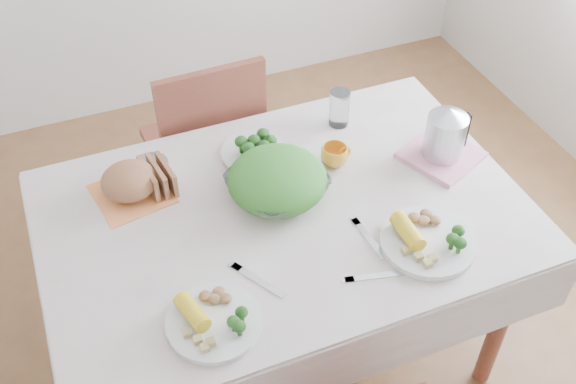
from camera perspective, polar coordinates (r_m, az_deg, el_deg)
name	(u,v)px	position (r m, az deg, el deg)	size (l,w,h in m)	color
floor	(285,348)	(2.70, -0.24, -13.09)	(3.60, 3.60, 0.00)	brown
dining_table	(285,288)	(2.40, -0.27, -8.16)	(1.40, 0.90, 0.75)	brown
tablecloth	(284,212)	(2.11, -0.30, -1.75)	(1.50, 1.00, 0.01)	beige
chair_far	(203,147)	(2.82, -7.18, 3.84)	(0.43, 0.43, 0.96)	brown
salad_bowl	(277,186)	(2.13, -0.90, 0.52)	(0.30, 0.30, 0.07)	white
dinner_plate_left	(214,322)	(1.83, -6.25, -10.92)	(0.26, 0.26, 0.02)	white
dinner_plate_right	(427,243)	(2.04, 11.72, -4.21)	(0.29, 0.29, 0.02)	white
broccoli_plate	(254,153)	(2.30, -2.87, 3.31)	(0.23, 0.23, 0.02)	beige
napkin	(132,194)	(2.22, -13.05, -0.14)	(0.23, 0.23, 0.00)	#FF914C
bread_loaf	(129,181)	(2.18, -13.28, 0.92)	(0.18, 0.17, 0.11)	brown
fruit_bowl	(151,167)	(2.27, -11.50, 2.09)	(0.12, 0.12, 0.04)	white
yellow_mug	(334,156)	(2.25, 3.95, 3.10)	(0.09, 0.09, 0.07)	#FFA328
glass_tumbler	(339,109)	(2.41, 4.36, 7.02)	(0.07, 0.07, 0.14)	white
pink_tray	(441,155)	(2.35, 12.82, 3.05)	(0.23, 0.23, 0.02)	pink
electric_kettle	(446,129)	(2.28, 13.26, 5.20)	(0.13, 0.13, 0.19)	#B2B5BA
fork_left	(258,280)	(1.92, -2.56, -7.47)	(0.02, 0.19, 0.00)	silver
fork_right	(369,238)	(2.04, 6.87, -3.90)	(0.02, 0.18, 0.00)	silver
knife	(375,276)	(1.94, 7.34, -7.08)	(0.02, 0.17, 0.00)	silver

